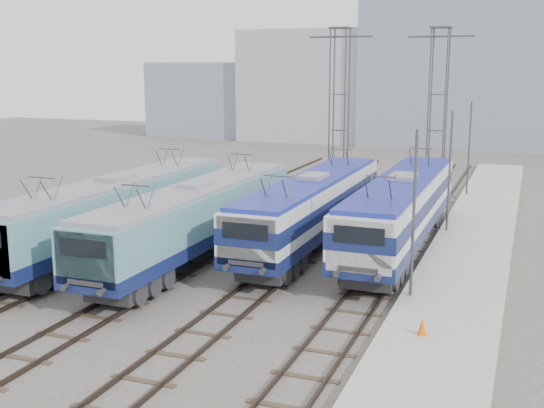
{
  "coord_description": "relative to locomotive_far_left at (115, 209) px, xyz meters",
  "views": [
    {
      "loc": [
        12.73,
        -24.51,
        9.34
      ],
      "look_at": [
        0.7,
        7.0,
        2.56
      ],
      "focal_mm": 45.0,
      "sensor_mm": 36.0,
      "label": 1
    }
  ],
  "objects": [
    {
      "name": "building_far_west",
      "position": [
        -23.25,
        57.82,
        2.7
      ],
      "size": [
        14.0,
        10.0,
        10.0
      ],
      "primitive_type": "cube",
      "color": "gray",
      "rests_on": "ground"
    },
    {
      "name": "platform",
      "position": [
        16.95,
        3.82,
        -2.15
      ],
      "size": [
        4.0,
        70.0,
        0.3
      ],
      "primitive_type": "cube",
      "color": "#9E9E99",
      "rests_on": "ground"
    },
    {
      "name": "safety_cone",
      "position": [
        16.43,
        -6.22,
        -1.7
      ],
      "size": [
        0.33,
        0.33,
        0.61
      ],
      "primitive_type": "cone",
      "color": "#FD5603",
      "rests_on": "platform"
    },
    {
      "name": "locomotive_center_right",
      "position": [
        9.0,
        4.61,
        -0.0
      ],
      "size": [
        2.85,
        18.04,
        3.39
      ],
      "color": "#111B4A",
      "rests_on": "ground"
    },
    {
      "name": "mast_front",
      "position": [
        15.35,
        -2.18,
        1.2
      ],
      "size": [
        0.12,
        0.12,
        7.0
      ],
      "primitive_type": "cylinder",
      "color": "#3F4247",
      "rests_on": "ground"
    },
    {
      "name": "locomotive_center_left",
      "position": [
        4.5,
        0.1,
        -0.05
      ],
      "size": [
        2.87,
        18.13,
        3.41
      ],
      "color": "#111B4A",
      "rests_on": "ground"
    },
    {
      "name": "locomotive_far_left",
      "position": [
        0.0,
        0.0,
        0.0
      ],
      "size": [
        2.93,
        18.53,
        3.49
      ],
      "color": "#111B4A",
      "rests_on": "ground"
    },
    {
      "name": "mast_rear",
      "position": [
        15.35,
        21.82,
        1.2
      ],
      "size": [
        0.12,
        0.12,
        7.0
      ],
      "primitive_type": "cylinder",
      "color": "#3F4247",
      "rests_on": "ground"
    },
    {
      "name": "locomotive_far_right",
      "position": [
        13.5,
        5.53,
        0.06
      ],
      "size": [
        2.93,
        18.56,
        3.49
      ],
      "color": "#111B4A",
      "rests_on": "ground"
    },
    {
      "name": "ground",
      "position": [
        6.75,
        -4.18,
        -2.3
      ],
      "size": [
        160.0,
        160.0,
        0.0
      ],
      "primitive_type": "plane",
      "color": "#514C47"
    },
    {
      "name": "mast_mid",
      "position": [
        15.35,
        9.82,
        1.2
      ],
      "size": [
        0.12,
        0.12,
        7.0
      ],
      "primitive_type": "cylinder",
      "color": "#3F4247",
      "rests_on": "ground"
    },
    {
      "name": "catenary_tower_east",
      "position": [
        13.25,
        19.82,
        4.34
      ],
      "size": [
        4.5,
        1.2,
        12.0
      ],
      "color": "#3F4247",
      "rests_on": "ground"
    },
    {
      "name": "building_west",
      "position": [
        -7.25,
        57.82,
        4.7
      ],
      "size": [
        18.0,
        12.0,
        14.0
      ],
      "primitive_type": "cube",
      "color": "#989FA9",
      "rests_on": "ground"
    },
    {
      "name": "building_center",
      "position": [
        10.75,
        57.82,
        6.7
      ],
      "size": [
        22.0,
        14.0,
        18.0
      ],
      "primitive_type": "cube",
      "color": "gray",
      "rests_on": "ground"
    },
    {
      "name": "catenary_tower_west",
      "position": [
        6.75,
        17.82,
        4.34
      ],
      "size": [
        4.5,
        1.2,
        12.0
      ],
      "color": "#3F4247",
      "rests_on": "ground"
    }
  ]
}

